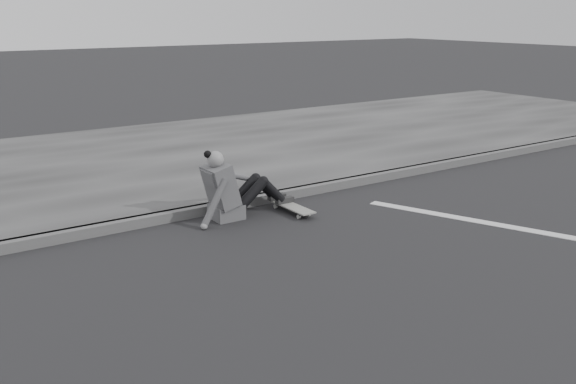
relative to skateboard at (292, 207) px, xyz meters
name	(u,v)px	position (x,y,z in m)	size (l,w,h in m)	color
ground	(373,272)	(-0.43, -2.02, -0.07)	(80.00, 80.00, 0.00)	black
curb	(240,203)	(-0.43, 0.56, -0.01)	(24.00, 0.16, 0.12)	#4A4A4A
sidewalk	(149,160)	(-0.43, 3.58, -0.01)	(24.00, 6.00, 0.12)	#373737
skateboard	(292,207)	(0.00, 0.00, 0.00)	(0.20, 0.78, 0.09)	gray
seated_woman	(231,189)	(-0.73, 0.25, 0.29)	(1.38, 0.46, 0.88)	#48494B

